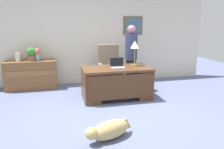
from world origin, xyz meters
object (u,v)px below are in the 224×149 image
(armchair, at_px, (109,69))
(desk_lamp, at_px, (135,46))
(person_standing, at_px, (131,57))
(potted_plant, at_px, (31,53))
(desk, at_px, (117,82))
(vase_empty, at_px, (18,57))
(credenza, at_px, (31,75))
(vase_with_flowers, at_px, (37,53))
(laptop, at_px, (117,65))
(dog_lying, at_px, (109,130))
(dog_toy_ball, at_px, (116,127))

(armchair, height_order, desk_lamp, desk_lamp)
(person_standing, bearing_deg, potted_plant, 164.22)
(desk, height_order, person_standing, person_standing)
(desk_lamp, distance_m, vase_empty, 3.11)
(credenza, height_order, vase_with_flowers, vase_with_flowers)
(vase_with_flowers, relative_size, potted_plant, 0.92)
(armchair, relative_size, laptop, 3.70)
(person_standing, height_order, potted_plant, person_standing)
(laptop, bearing_deg, dog_lying, -108.89)
(vase_with_flowers, relative_size, vase_empty, 1.44)
(laptop, xyz_separation_m, vase_with_flowers, (-1.89, 1.31, 0.17))
(vase_with_flowers, distance_m, dog_toy_ball, 3.43)
(vase_empty, distance_m, potted_plant, 0.36)
(person_standing, xyz_separation_m, dog_toy_ball, (-0.99, -2.24, -0.85))
(vase_with_flowers, height_order, potted_plant, potted_plant)
(desk_lamp, distance_m, dog_toy_ball, 2.34)
(dog_lying, relative_size, dog_toy_ball, 8.18)
(dog_toy_ball, bearing_deg, desk_lamp, 62.53)
(vase_empty, bearing_deg, potted_plant, 0.00)
(credenza, xyz_separation_m, laptop, (2.09, -1.31, 0.42))
(armchair, bearing_deg, desk_lamp, -63.56)
(dog_lying, relative_size, desk_lamp, 1.37)
(armchair, bearing_deg, credenza, 172.03)
(vase_empty, relative_size, dog_toy_ball, 2.26)
(laptop, bearing_deg, armchair, 87.98)
(dog_lying, bearing_deg, vase_with_flowers, 110.80)
(armchair, distance_m, dog_toy_ball, 2.75)
(vase_with_flowers, bearing_deg, credenza, -179.60)
(dog_toy_ball, bearing_deg, credenza, 118.84)
(armchair, bearing_deg, desk, -93.23)
(credenza, bearing_deg, desk_lamp, -24.66)
(desk, distance_m, credenza, 2.47)
(vase_empty, height_order, dog_toy_ball, vase_empty)
(credenza, height_order, person_standing, person_standing)
(dog_lying, height_order, vase_empty, vase_empty)
(dog_lying, xyz_separation_m, vase_empty, (-1.73, 3.24, 0.74))
(laptop, bearing_deg, desk_lamp, 15.45)
(desk_lamp, bearing_deg, dog_lying, -118.79)
(vase_with_flowers, bearing_deg, desk_lamp, -26.47)
(person_standing, distance_m, potted_plant, 2.67)
(armchair, bearing_deg, vase_with_flowers, 171.19)
(laptop, bearing_deg, desk, -123.66)
(person_standing, height_order, dog_lying, person_standing)
(vase_with_flowers, xyz_separation_m, vase_empty, (-0.50, 0.00, -0.09))
(dog_lying, height_order, dog_toy_ball, dog_lying)
(person_standing, distance_m, desk_lamp, 0.57)
(desk, xyz_separation_m, dog_lying, (-0.64, -1.90, -0.25))
(credenza, bearing_deg, person_standing, -15.46)
(person_standing, bearing_deg, desk_lamp, -97.43)
(desk, height_order, dog_toy_ball, desk)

